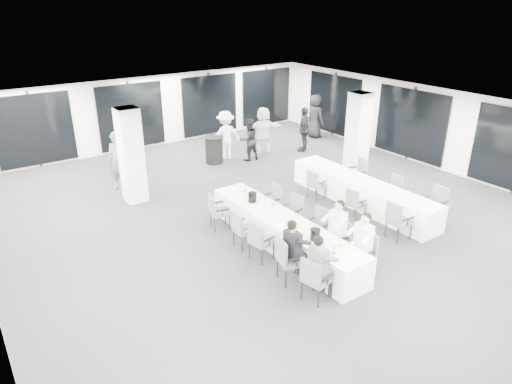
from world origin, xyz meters
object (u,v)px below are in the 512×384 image
Objects in this scene: ice_bucket_near at (315,234)px; chair_main_left_far at (217,209)px; chair_side_right_near at (436,202)px; banquet_table_side at (361,193)px; standing_guest_f at (263,127)px; standing_guest_c at (226,132)px; ice_bucket_far at (252,197)px; chair_main_left_second at (287,257)px; cocktail_table at (214,150)px; chair_side_left_near at (397,218)px; chair_side_right_far at (359,172)px; standing_guest_h at (355,128)px; standing_guest_a at (128,145)px; standing_guest_d at (304,126)px; standing_guest_b at (249,137)px; chair_side_left_far at (315,183)px; standing_guest_e at (315,113)px; chair_main_left_fourth at (242,228)px; chair_main_left_mid at (259,239)px; chair_main_right_near at (366,250)px; chair_side_right_mid at (394,188)px; chair_main_left_near at (314,277)px; chair_main_right_second at (340,236)px; chair_main_right_far at (273,199)px; chair_side_left_mid at (354,202)px; banquet_table_main at (283,233)px; standing_guest_g at (118,158)px; chair_main_right_mid at (320,224)px.

chair_main_left_far is at bearing 104.84° from ice_bucket_near.
ice_bucket_near reaches higher than chair_side_right_near.
standing_guest_f is at bearing 84.61° from banquet_table_side.
chair_side_right_near is 3.88× the size of ice_bucket_near.
standing_guest_c is 8.05× the size of ice_bucket_far.
ice_bucket_far is at bearing 175.79° from chair_main_left_second.
standing_guest_c is 8.04× the size of ice_bucket_near.
chair_side_left_near is at bearing -83.71° from cocktail_table.
standing_guest_h reaches higher than chair_side_right_far.
standing_guest_a is 6.65m from standing_guest_d.
chair_side_left_near is at bearing 89.33° from standing_guest_b.
standing_guest_a is at bearing -153.89° from chair_side_left_far.
chair_side_left_far is at bearing 140.80° from standing_guest_e.
chair_main_left_fourth is at bearing 113.29° from chair_side_right_far.
chair_main_left_mid is 1.05× the size of chair_main_right_near.
standing_guest_d reaches higher than cocktail_table.
chair_side_right_mid is 0.42× the size of standing_guest_c.
chair_main_left_second is 11.11m from standing_guest_e.
chair_side_right_mid is (5.04, 2.20, -0.06)m from chair_main_left_near.
chair_side_right_near is (3.39, -0.16, 0.06)m from chair_main_right_second.
chair_side_left_near reaches higher than chair_main_right_far.
chair_main_left_near is 1.10× the size of chair_side_left_far.
standing_guest_h is (2.93, -2.01, -0.05)m from standing_guest_f.
chair_main_right_far is at bearing 162.26° from chair_main_left_second.
standing_guest_f reaches higher than ice_bucket_far.
ice_bucket_far is (0.99, -6.21, 0.02)m from standing_guest_a.
ice_bucket_far is at bearing -85.64° from chair_side_left_far.
chair_main_left_mid reaches higher than chair_main_left_fourth.
chair_main_left_mid is at bearing 6.63° from standing_guest_d.
standing_guest_e is (4.40, 6.57, 0.55)m from chair_side_left_mid.
standing_guest_e is 10.55m from ice_bucket_near.
standing_guest_c reaches higher than chair_side_left_mid.
standing_guest_d is at bearing 24.40° from standing_guest_h.
chair_main_left_mid is 1.66m from ice_bucket_far.
chair_side_left_near is at bearing 61.40° from chair_main_left_fourth.
standing_guest_c is at bearing 12.08° from standing_guest_f.
standing_guest_h is at bearing 31.94° from banquet_table_main.
chair_main_left_second is 7.06m from standing_guest_g.
chair_main_right_mid reaches higher than chair_side_left_far.
standing_guest_a is 0.86× the size of standing_guest_d.
ice_bucket_far reaches higher than banquet_table_main.
chair_main_right_near is 0.43× the size of standing_guest_e.
cocktail_table reaches higher than chair_main_left_far.
banquet_table_main is 2.56m from chair_side_left_mid.
standing_guest_f is (-0.29, 6.14, 0.52)m from chair_side_right_mid.
cocktail_table is 3.89× the size of ice_bucket_near.
chair_side_left_mid is (3.39, -1.62, -0.06)m from chair_main_left_far.
chair_side_left_mid is at bearing 142.87° from chair_side_right_far.
cocktail_table is 5.33m from ice_bucket_far.
standing_guest_c is (-1.88, 6.30, 0.53)m from chair_side_right_mid.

